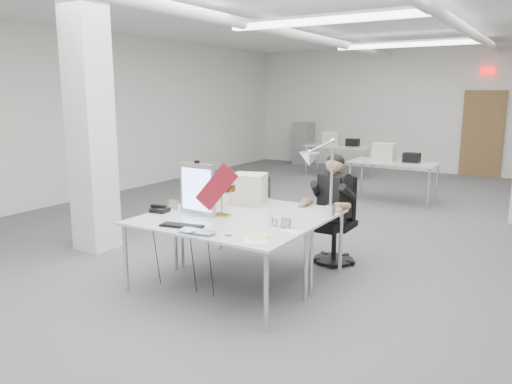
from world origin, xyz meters
TOP-DOWN VIEW (x-y plane):
  - room_shell at (0.04, 0.13)m, footprint 10.04×14.04m
  - desk_main at (0.00, -2.50)m, footprint 1.80×0.90m
  - desk_second at (0.00, -1.60)m, footprint 1.80×0.90m
  - bg_desk_a at (0.20, 3.00)m, footprint 1.60×0.80m
  - bg_desk_b at (-1.80, 5.20)m, footprint 1.60×0.80m
  - filing_cabinet at (-3.50, 6.65)m, footprint 0.45×0.55m
  - office_chair at (0.63, -0.90)m, footprint 0.62×0.62m
  - seated_person at (0.63, -0.95)m, footprint 0.62×0.68m
  - monitor at (-0.39, -2.25)m, footprint 0.45×0.06m
  - pennant at (-0.11, -2.28)m, footprint 0.47×0.13m
  - keyboard at (-0.21, -2.73)m, footprint 0.45×0.22m
  - laptop at (0.06, -2.89)m, footprint 0.38×0.26m
  - mouse at (0.34, -2.73)m, footprint 0.10×0.08m
  - bankers_lamp at (-0.14, -2.15)m, footprint 0.32×0.17m
  - desk_phone at (-0.82, -2.38)m, footprint 0.20×0.18m
  - picture_frame_left at (-0.79, -2.18)m, footprint 0.14×0.04m
  - picture_frame_right at (0.68, -2.23)m, footprint 0.13×0.07m
  - desk_clock at (0.53, -2.22)m, footprint 0.11×0.07m
  - paper_stack_a at (0.63, -2.73)m, footprint 0.32×0.35m
  - paper_stack_b at (0.62, -2.64)m, footprint 0.17×0.23m
  - paper_stack_c at (0.79, -2.33)m, footprint 0.20×0.15m
  - beige_monitor at (-0.21, -1.50)m, footprint 0.46×0.45m
  - architect_lamp at (0.85, -1.80)m, footprint 0.30×0.68m

SIDE VIEW (x-z plane):
  - office_chair at x=0.63m, z-range 0.00..0.97m
  - filing_cabinet at x=-3.50m, z-range 0.00..1.20m
  - desk_main at x=0.00m, z-range 0.73..0.75m
  - desk_second at x=0.00m, z-range 0.73..0.75m
  - bg_desk_a at x=0.20m, z-range 0.73..0.75m
  - bg_desk_b at x=-1.80m, z-range 0.73..0.75m
  - paper_stack_a at x=0.63m, z-range 0.76..0.76m
  - paper_stack_c at x=0.79m, z-range 0.76..0.76m
  - paper_stack_b at x=0.62m, z-range 0.76..0.76m
  - keyboard at x=-0.21m, z-range 0.76..0.78m
  - laptop at x=0.06m, z-range 0.76..0.78m
  - mouse at x=0.34m, z-range 0.76..0.79m
  - desk_phone at x=-0.82m, z-range 0.76..0.80m
  - picture_frame_right at x=0.68m, z-range 0.75..0.85m
  - desk_clock at x=0.53m, z-range 0.75..0.86m
  - picture_frame_left at x=-0.79m, z-range 0.75..0.86m
  - seated_person at x=0.63m, z-range 0.48..1.32m
  - bankers_lamp at x=-0.14m, z-range 0.75..1.10m
  - beige_monitor at x=-0.21m, z-range 0.75..1.11m
  - monitor at x=-0.39m, z-range 0.75..1.31m
  - pennant at x=-0.11m, z-range 0.83..1.35m
  - architect_lamp at x=0.85m, z-range 0.75..1.61m
  - room_shell at x=0.04m, z-range 0.07..3.31m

